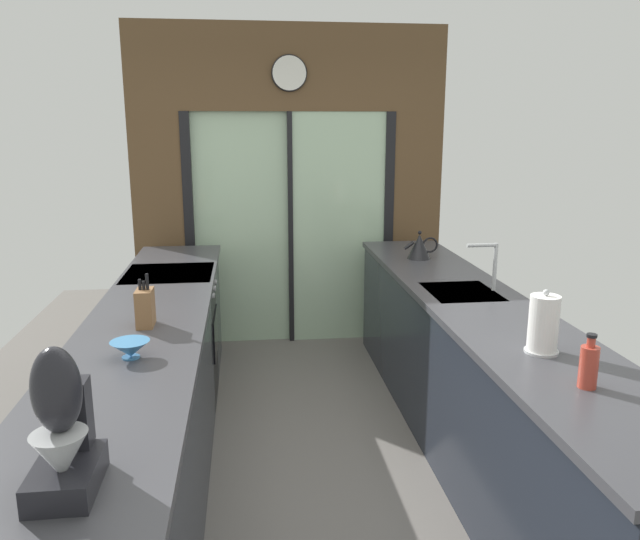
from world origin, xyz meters
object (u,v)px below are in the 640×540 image
at_px(kettle, 420,246).
at_px(soap_bottle, 589,365).
at_px(knife_block, 145,307).
at_px(paper_towel_roll, 543,325).
at_px(oven_range, 173,338).
at_px(mixing_bowl, 130,349).
at_px(stand_mixer, 63,436).

height_order(kettle, soap_bottle, soap_bottle).
distance_m(knife_block, soap_bottle, 2.02).
xyz_separation_m(knife_block, paper_towel_roll, (1.78, -0.59, 0.03)).
height_order(oven_range, knife_block, knife_block).
distance_m(soap_bottle, paper_towel_roll, 0.38).
xyz_separation_m(oven_range, mixing_bowl, (0.02, -1.58, 0.51)).
bearing_deg(mixing_bowl, knife_block, 89.99).
height_order(mixing_bowl, paper_towel_roll, paper_towel_roll).
relative_size(soap_bottle, paper_towel_roll, 0.74).
relative_size(mixing_bowl, knife_block, 0.63).
height_order(knife_block, soap_bottle, knife_block).
relative_size(knife_block, paper_towel_roll, 0.93).
relative_size(stand_mixer, kettle, 1.62).
bearing_deg(soap_bottle, oven_range, 130.55).
distance_m(mixing_bowl, paper_towel_roll, 1.79).
height_order(knife_block, kettle, knife_block).
bearing_deg(soap_bottle, mixing_bowl, 163.67).
height_order(stand_mixer, kettle, stand_mixer).
xyz_separation_m(knife_block, soap_bottle, (1.78, -0.96, -0.01)).
bearing_deg(kettle, stand_mixer, -122.45).
relative_size(knife_block, soap_bottle, 1.25).
xyz_separation_m(soap_bottle, paper_towel_roll, (0.00, 0.37, 0.04)).
bearing_deg(stand_mixer, mixing_bowl, 90.00).
height_order(stand_mixer, soap_bottle, stand_mixer).
xyz_separation_m(oven_range, paper_towel_roll, (1.80, -1.73, 0.59)).
height_order(oven_range, kettle, kettle).
distance_m(oven_range, kettle, 1.90).
bearing_deg(mixing_bowl, stand_mixer, -90.00).
bearing_deg(knife_block, mixing_bowl, -90.01).
relative_size(oven_range, mixing_bowl, 5.46).
xyz_separation_m(stand_mixer, kettle, (1.78, 2.80, -0.07)).
bearing_deg(stand_mixer, kettle, 57.55).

